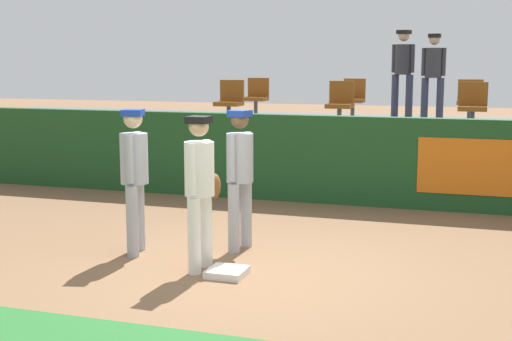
# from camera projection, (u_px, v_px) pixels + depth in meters

# --- Properties ---
(ground_plane) EXTENTS (60.00, 60.00, 0.00)m
(ground_plane) POSITION_uv_depth(u_px,v_px,m) (243.00, 272.00, 7.69)
(ground_plane) COLOR brown
(first_base) EXTENTS (0.40, 0.40, 0.08)m
(first_base) POSITION_uv_depth(u_px,v_px,m) (227.00, 272.00, 7.55)
(first_base) COLOR white
(first_base) RESTS_ON ground_plane
(player_fielder_home) EXTENTS (0.33, 0.53, 1.70)m
(player_fielder_home) POSITION_uv_depth(u_px,v_px,m) (200.00, 182.00, 7.63)
(player_fielder_home) COLOR white
(player_fielder_home) RESTS_ON ground_plane
(player_runner_visitor) EXTENTS (0.37, 0.47, 1.71)m
(player_runner_visitor) POSITION_uv_depth(u_px,v_px,m) (240.00, 170.00, 8.47)
(player_runner_visitor) COLOR #9EA3AD
(player_runner_visitor) RESTS_ON ground_plane
(player_coach_visitor) EXTENTS (0.40, 0.47, 1.73)m
(player_coach_visitor) POSITION_uv_depth(u_px,v_px,m) (134.00, 171.00, 8.31)
(player_coach_visitor) COLOR #9EA3AD
(player_coach_visitor) RESTS_ON ground_plane
(field_wall) EXTENTS (18.00, 0.26, 1.42)m
(field_wall) POSITION_uv_depth(u_px,v_px,m) (325.00, 159.00, 11.38)
(field_wall) COLOR #19471E
(field_wall) RESTS_ON ground_plane
(bleacher_platform) EXTENTS (18.00, 4.80, 1.10)m
(bleacher_platform) POSITION_uv_depth(u_px,v_px,m) (353.00, 151.00, 13.82)
(bleacher_platform) COLOR #59595E
(bleacher_platform) RESTS_ON ground_plane
(seat_front_right) EXTENTS (0.47, 0.44, 0.84)m
(seat_front_right) POSITION_uv_depth(u_px,v_px,m) (473.00, 104.00, 11.92)
(seat_front_right) COLOR #4C4C51
(seat_front_right) RESTS_ON bleacher_platform
(seat_back_center) EXTENTS (0.44, 0.44, 0.84)m
(seat_back_center) POSITION_uv_depth(u_px,v_px,m) (353.00, 97.00, 14.34)
(seat_back_center) COLOR #4C4C51
(seat_back_center) RESTS_ON bleacher_platform
(seat_back_left) EXTENTS (0.46, 0.44, 0.84)m
(seat_back_left) POSITION_uv_depth(u_px,v_px,m) (257.00, 95.00, 14.98)
(seat_back_left) COLOR #4C4C51
(seat_back_left) RESTS_ON bleacher_platform
(seat_front_center) EXTENTS (0.45, 0.44, 0.84)m
(seat_front_center) POSITION_uv_depth(u_px,v_px,m) (340.00, 102.00, 12.62)
(seat_front_center) COLOR #4C4C51
(seat_front_center) RESTS_ON bleacher_platform
(seat_front_left) EXTENTS (0.47, 0.44, 0.84)m
(seat_front_left) POSITION_uv_depth(u_px,v_px,m) (230.00, 100.00, 13.27)
(seat_front_left) COLOR #4C4C51
(seat_front_left) RESTS_ON bleacher_platform
(seat_back_right) EXTENTS (0.48, 0.44, 0.84)m
(seat_back_right) POSITION_uv_depth(u_px,v_px,m) (470.00, 99.00, 13.64)
(seat_back_right) COLOR #4C4C51
(seat_back_right) RESTS_ON bleacher_platform
(spectator_hooded) EXTENTS (0.50, 0.44, 1.85)m
(spectator_hooded) POSITION_uv_depth(u_px,v_px,m) (403.00, 67.00, 15.06)
(spectator_hooded) COLOR #33384C
(spectator_hooded) RESTS_ON bleacher_platform
(spectator_capped) EXTENTS (0.49, 0.35, 1.74)m
(spectator_capped) POSITION_uv_depth(u_px,v_px,m) (433.00, 70.00, 14.33)
(spectator_capped) COLOR #33384C
(spectator_capped) RESTS_ON bleacher_platform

